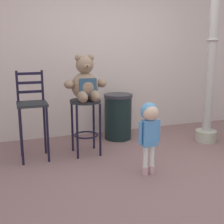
{
  "coord_description": "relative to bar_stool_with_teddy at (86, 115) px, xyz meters",
  "views": [
    {
      "loc": [
        -1.59,
        -2.87,
        1.48
      ],
      "look_at": [
        -0.36,
        0.58,
        0.67
      ],
      "focal_mm": 45.88,
      "sensor_mm": 36.0,
      "label": 1
    }
  ],
  "objects": [
    {
      "name": "lamppost",
      "position": [
        1.98,
        -0.12,
        0.53
      ],
      "size": [
        0.34,
        0.34,
        2.78
      ],
      "color": "#ADAB94",
      "rests_on": "ground_plane"
    },
    {
      "name": "bar_chair_empty",
      "position": [
        -0.72,
        0.06,
        0.12
      ],
      "size": [
        0.39,
        0.39,
        1.19
      ],
      "color": "black",
      "rests_on": "ground_plane"
    },
    {
      "name": "teddy_bear",
      "position": [
        -0.0,
        -0.03,
        0.45
      ],
      "size": [
        0.59,
        0.53,
        0.62
      ],
      "color": "#896D56",
      "rests_on": "bar_stool_with_teddy"
    },
    {
      "name": "child_walking",
      "position": [
        0.52,
        -0.93,
        0.06
      ],
      "size": [
        0.28,
        0.22,
        0.87
      ],
      "rotation": [
        0.0,
        0.0,
        1.81
      ],
      "color": "#C4989A",
      "rests_on": "ground_plane"
    },
    {
      "name": "building_wall",
      "position": [
        0.62,
        1.09,
        1.01
      ],
      "size": [
        7.18,
        0.3,
        3.17
      ],
      "primitive_type": "cube",
      "color": "beige",
      "rests_on": "ground_plane"
    },
    {
      "name": "bar_stool_with_teddy",
      "position": [
        0.0,
        0.0,
        0.0
      ],
      "size": [
        0.43,
        0.43,
        0.79
      ],
      "color": "black",
      "rests_on": "ground_plane"
    },
    {
      "name": "trash_bin",
      "position": [
        0.68,
        0.51,
        -0.19
      ],
      "size": [
        0.47,
        0.47,
        0.75
      ],
      "color": "black",
      "rests_on": "ground_plane"
    },
    {
      "name": "ground_plane",
      "position": [
        0.62,
        -0.95,
        -0.57
      ],
      "size": [
        24.0,
        24.0,
        0.0
      ],
      "primitive_type": "plane",
      "color": "#805D5A"
    }
  ]
}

